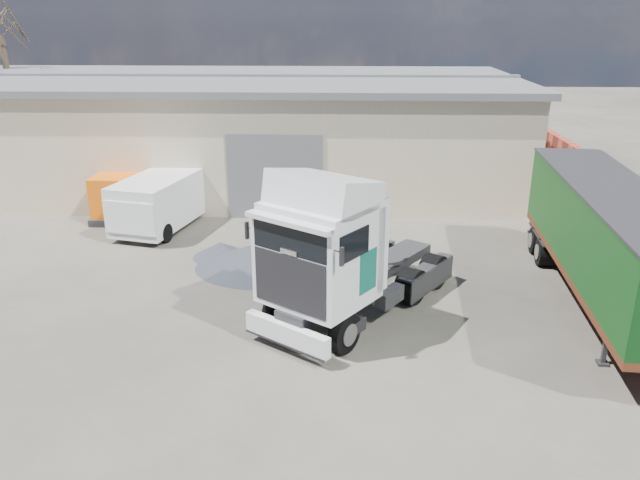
{
  "coord_description": "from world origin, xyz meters",
  "views": [
    {
      "loc": [
        0.77,
        -15.25,
        8.31
      ],
      "look_at": [
        0.12,
        3.0,
        1.59
      ],
      "focal_mm": 35.0,
      "sensor_mm": 36.0,
      "label": 1
    }
  ],
  "objects_px": {
    "tractor_unit": "(338,259)",
    "panel_van": "(162,201)",
    "orange_skip": "(132,201)",
    "box_trailer": "(607,235)"
  },
  "relations": [
    {
      "from": "panel_van",
      "to": "orange_skip",
      "type": "bearing_deg",
      "value": 165.94
    },
    {
      "from": "tractor_unit",
      "to": "panel_van",
      "type": "relative_size",
      "value": 1.24
    },
    {
      "from": "tractor_unit",
      "to": "orange_skip",
      "type": "xyz_separation_m",
      "value": [
        -8.7,
        8.84,
        -1.08
      ]
    },
    {
      "from": "tractor_unit",
      "to": "panel_van",
      "type": "bearing_deg",
      "value": 167.06
    },
    {
      "from": "tractor_unit",
      "to": "orange_skip",
      "type": "bearing_deg",
      "value": 169.83
    },
    {
      "from": "panel_van",
      "to": "orange_skip",
      "type": "relative_size",
      "value": 1.79
    },
    {
      "from": "box_trailer",
      "to": "orange_skip",
      "type": "relative_size",
      "value": 3.55
    },
    {
      "from": "tractor_unit",
      "to": "box_trailer",
      "type": "bearing_deg",
      "value": 45.65
    },
    {
      "from": "panel_van",
      "to": "tractor_unit",
      "type": "bearing_deg",
      "value": -34.37
    },
    {
      "from": "box_trailer",
      "to": "orange_skip",
      "type": "height_order",
      "value": "box_trailer"
    }
  ]
}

